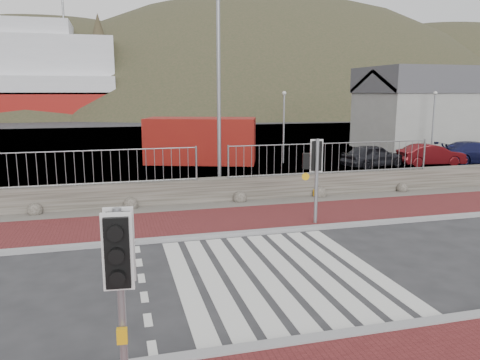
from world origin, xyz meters
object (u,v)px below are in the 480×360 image
object	(u,v)px
car_c	(476,153)
car_b	(431,155)
traffic_signal_far	(316,163)
streetlight	(222,77)
car_a	(373,156)
traffic_signal_near	(120,265)
shipping_container	(201,141)

from	to	relation	value
car_c	car_b	bearing A→B (deg)	94.57
traffic_signal_far	streetlight	bearing A→B (deg)	-54.99
streetlight	car_a	world-z (taller)	streetlight
traffic_signal_near	car_b	size ratio (longest dim) A/B	0.72
traffic_signal_far	car_a	size ratio (longest dim) A/B	0.73
car_a	car_b	bearing A→B (deg)	-108.47
traffic_signal_far	car_c	distance (m)	16.99
car_a	car_c	bearing A→B (deg)	-105.93
car_c	streetlight	bearing A→B (deg)	111.96
traffic_signal_far	car_a	world-z (taller)	traffic_signal_far
traffic_signal_near	car_c	distance (m)	25.94
traffic_signal_far	car_b	bearing A→B (deg)	-126.55
car_b	traffic_signal_far	bearing A→B (deg)	136.15
traffic_signal_near	car_b	world-z (taller)	traffic_signal_near
streetlight	car_c	size ratio (longest dim) A/B	1.86
shipping_container	car_c	world-z (taller)	shipping_container
car_a	traffic_signal_near	bearing A→B (deg)	129.22
car_a	car_c	size ratio (longest dim) A/B	0.83
shipping_container	traffic_signal_near	bearing A→B (deg)	-84.03
car_c	shipping_container	bearing A→B (deg)	79.40
traffic_signal_far	car_a	xyz separation A→B (m)	(7.81, 9.77, -1.32)
car_b	shipping_container	bearing A→B (deg)	76.55
traffic_signal_near	shipping_container	size ratio (longest dim) A/B	0.43
streetlight	shipping_container	bearing A→B (deg)	85.31
shipping_container	car_c	bearing A→B (deg)	2.62
traffic_signal_far	shipping_container	bearing A→B (deg)	-72.06
traffic_signal_far	car_c	bearing A→B (deg)	-133.08
traffic_signal_near	car_a	world-z (taller)	traffic_signal_near
streetlight	car_c	world-z (taller)	streetlight
streetlight	car_a	distance (m)	11.62
car_a	car_c	distance (m)	6.36
traffic_signal_near	car_c	size ratio (longest dim) A/B	0.60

